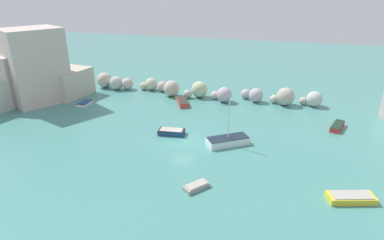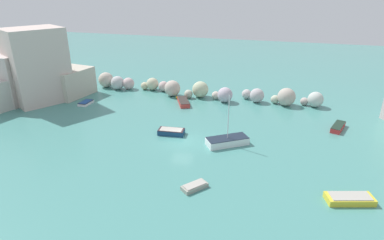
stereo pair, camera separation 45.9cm
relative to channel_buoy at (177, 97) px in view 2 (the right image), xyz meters
name	(u,v)px [view 2 (the right image)]	position (x,y,z in m)	size (l,w,h in m)	color
cove_water	(182,141)	(5.61, -14.39, -0.24)	(160.00, 160.00, 0.00)	teal
cliff_headland_left	(25,79)	(-22.43, -7.90, 3.47)	(17.68, 20.50, 11.39)	beige
rock_breakwater	(195,89)	(2.46, 2.09, 0.95)	(38.40, 4.96, 2.75)	#BDB0A1
channel_buoy	(177,97)	(0.00, 0.00, 0.00)	(0.47, 0.47, 0.47)	gold
moored_boat_0	(338,127)	(23.80, -5.49, 0.09)	(2.20, 3.75, 0.65)	red
moored_boat_1	(350,199)	(23.03, -21.43, 0.07)	(4.23, 2.63, 0.64)	gold
moored_boat_2	(171,132)	(3.78, -13.09, 0.12)	(3.35, 1.84, 0.69)	navy
moored_boat_3	(195,186)	(9.81, -23.37, -0.01)	(2.36, 2.57, 0.47)	gray
moored_boat_4	(183,102)	(1.74, -2.07, 0.11)	(3.12, 4.31, 0.69)	#C53C36
moored_boat_5	(86,103)	(-12.82, -6.55, 0.00)	(1.44, 2.54, 0.44)	white
moored_boat_6	(227,141)	(10.98, -13.83, 0.23)	(5.05, 4.31, 6.03)	white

